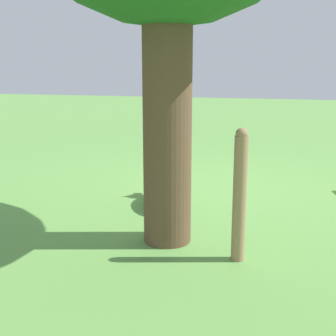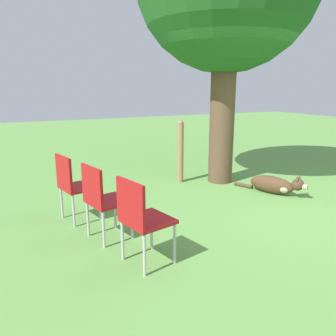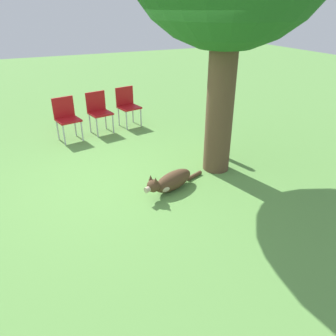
{
  "view_description": "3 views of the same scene",
  "coord_description": "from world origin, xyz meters",
  "px_view_note": "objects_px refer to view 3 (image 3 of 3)",
  "views": [
    {
      "loc": [
        -0.77,
        5.45,
        1.68
      ],
      "look_at": [
        0.4,
        0.42,
        0.46
      ],
      "focal_mm": 50.0,
      "sensor_mm": 36.0,
      "label": 1
    },
    {
      "loc": [
        -3.37,
        -3.38,
        1.69
      ],
      "look_at": [
        -1.3,
        0.65,
        0.58
      ],
      "focal_mm": 35.0,
      "sensor_mm": 36.0,
      "label": 2
    },
    {
      "loc": [
        4.47,
        -1.46,
        2.57
      ],
      "look_at": [
        0.38,
        0.41,
        0.3
      ],
      "focal_mm": 35.0,
      "sensor_mm": 36.0,
      "label": 3
    }
  ],
  "objects_px": {
    "dog": "(170,182)",
    "red_chair_0": "(66,116)",
    "fence_post": "(211,123)",
    "red_chair_1": "(99,109)",
    "red_chair_2": "(127,104)"
  },
  "relations": [
    {
      "from": "dog",
      "to": "fence_post",
      "type": "bearing_deg",
      "value": -163.53
    },
    {
      "from": "dog",
      "to": "red_chair_1",
      "type": "height_order",
      "value": "red_chair_1"
    },
    {
      "from": "red_chair_0",
      "to": "red_chair_1",
      "type": "distance_m",
      "value": 0.73
    },
    {
      "from": "dog",
      "to": "fence_post",
      "type": "distance_m",
      "value": 1.74
    },
    {
      "from": "red_chair_2",
      "to": "fence_post",
      "type": "bearing_deg",
      "value": 12.45
    },
    {
      "from": "red_chair_2",
      "to": "red_chair_0",
      "type": "bearing_deg",
      "value": -88.25
    },
    {
      "from": "dog",
      "to": "red_chair_0",
      "type": "height_order",
      "value": "red_chair_0"
    },
    {
      "from": "red_chair_0",
      "to": "red_chair_2",
      "type": "distance_m",
      "value": 1.46
    },
    {
      "from": "dog",
      "to": "red_chair_0",
      "type": "xyz_separation_m",
      "value": [
        -2.8,
        -1.05,
        0.36
      ]
    },
    {
      "from": "dog",
      "to": "red_chair_0",
      "type": "bearing_deg",
      "value": -91.15
    },
    {
      "from": "fence_post",
      "to": "red_chair_0",
      "type": "relative_size",
      "value": 1.3
    },
    {
      "from": "red_chair_0",
      "to": "red_chair_2",
      "type": "bearing_deg",
      "value": 91.75
    },
    {
      "from": "red_chair_0",
      "to": "fence_post",
      "type": "bearing_deg",
      "value": 41.48
    },
    {
      "from": "fence_post",
      "to": "red_chair_1",
      "type": "xyz_separation_m",
      "value": [
        -1.94,
        -1.66,
        -0.06
      ]
    },
    {
      "from": "red_chair_1",
      "to": "red_chair_2",
      "type": "bearing_deg",
      "value": 91.75
    }
  ]
}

